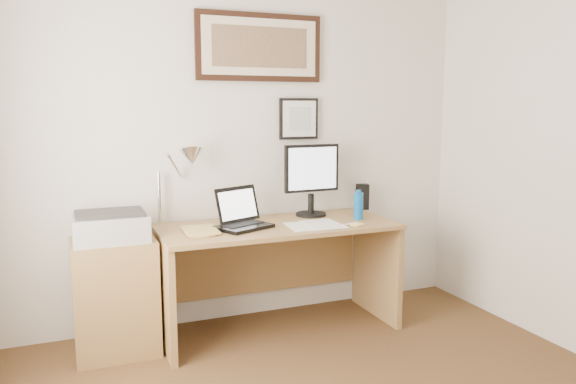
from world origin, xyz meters
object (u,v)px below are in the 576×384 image
desk (273,255)px  laptop (242,219)px  side_cabinet (115,296)px  water_bottle (358,206)px  printer (110,226)px  lcd_monitor (312,176)px  book (184,232)px

desk → laptop: 0.40m
side_cabinet → water_bottle: bearing=-3.7°
water_bottle → printer: size_ratio=0.43×
desk → lcd_monitor: lcd_monitor is taller
water_bottle → desk: 0.69m
side_cabinet → laptop: laptop is taller
water_bottle → desk: water_bottle is taller
water_bottle → lcd_monitor: size_ratio=0.36×
water_bottle → book: size_ratio=0.67×
book → laptop: 0.40m
water_bottle → lcd_monitor: lcd_monitor is taller
book → lcd_monitor: size_ratio=0.55×
lcd_monitor → printer: (-1.42, -0.15, -0.22)m
side_cabinet → desk: 1.08m
side_cabinet → printer: size_ratio=1.66×
water_bottle → laptop: laptop is taller
book → laptop: bearing=6.3°
side_cabinet → lcd_monitor: bearing=5.5°
laptop → printer: 0.83m
book → laptop: (0.39, 0.04, 0.05)m
book → desk: (0.65, 0.12, -0.25)m
desk → laptop: size_ratio=3.85×
book → desk: book is taller
side_cabinet → printer: (-0.01, -0.02, 0.45)m
lcd_monitor → printer: 1.44m
desk → laptop: laptop is taller
book → printer: bearing=171.2°
desk → lcd_monitor: size_ratio=3.08×
laptop → printer: (-0.83, 0.02, 0.01)m
desk → water_bottle: bearing=-13.5°
side_cabinet → desk: size_ratio=0.46×
desk → printer: bearing=-177.1°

